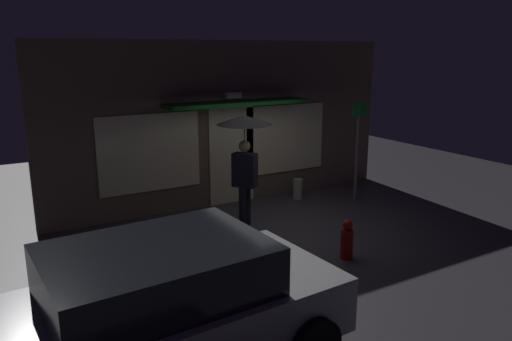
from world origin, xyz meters
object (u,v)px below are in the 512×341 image
Objects in this scene: fire_hydrant at (347,241)px; person_with_umbrella at (244,143)px; parked_car at (159,309)px; sidewalk_bollard at (298,189)px; street_sign_post at (358,143)px.

person_with_umbrella is at bearing 108.09° from fire_hydrant.
parked_car is at bearing -161.04° from fire_hydrant.
person_with_umbrella is 4.68× the size of sidewalk_bollard.
sidewalk_bollard is at bearing 39.00° from parked_car.
sidewalk_bollard is 3.43m from fire_hydrant.
fire_hydrant is (0.72, -2.21, -1.37)m from person_with_umbrella.
street_sign_post is (6.02, 3.70, 0.61)m from parked_car.
fire_hydrant is at bearing 15.82° from parked_car.
person_with_umbrella is 3.26× the size of fire_hydrant.
parked_car is 3.92m from fire_hydrant.
street_sign_post is (3.06, 0.23, -0.33)m from person_with_umbrella.
person_with_umbrella is 2.63m from sidewalk_bollard.
fire_hydrant is at bearing 161.41° from person_with_umbrella.
fire_hydrant is (3.68, 1.26, -0.43)m from parked_car.
street_sign_post is at bearing 46.11° from fire_hydrant.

